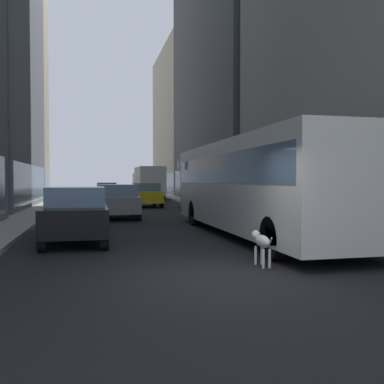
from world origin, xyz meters
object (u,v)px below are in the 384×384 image
Objects in this scene: car_grey_wagon at (117,201)px; car_yellow_taxi at (146,195)px; box_truck at (148,182)px; dalmatian_dog at (261,242)px; pedestrian_in_coat at (321,202)px; car_black_suv at (76,214)px; transit_bus at (253,182)px; car_white_van at (106,192)px; pedestrian_with_handbag at (302,199)px.

car_grey_wagon is 0.95× the size of car_yellow_taxi.
car_yellow_taxi is 0.55× the size of box_truck.
dalmatian_dog is 7.84m from pedestrian_in_coat.
car_grey_wagon is at bearing 77.86° from car_black_suv.
transit_bus is at bearing -90.00° from box_truck.
transit_bus is 27.19m from box_truck.
car_grey_wagon is (-4.00, 7.39, -0.96)m from transit_bus.
car_grey_wagon is (0.00, -17.11, -0.00)m from car_white_van.
car_grey_wagon is 2.32× the size of pedestrian_with_handbag.
transit_bus is 1.54× the size of box_truck.
car_white_van is at bearing 99.27° from transit_bus.
box_truck is at bearing 34.00° from car_white_van.
pedestrian_in_coat is at bearing -82.75° from box_truck.
dalmatian_dog is at bearing -78.90° from car_grey_wagon.
car_white_van is 2.67× the size of pedestrian_in_coat.
car_black_suv is 9.60m from pedestrian_with_handbag.
pedestrian_with_handbag and pedestrian_in_coat have the same top height.
box_truck reaches higher than car_black_suv.
dalmatian_dog is at bearing -128.90° from pedestrian_in_coat.
transit_bus is at bearing 0.52° from car_black_suv.
car_yellow_taxi is at bearing -98.11° from box_truck.
box_truck is at bearing 97.25° from pedestrian_in_coat.
car_grey_wagon is (1.60, 7.44, -0.00)m from car_black_suv.
pedestrian_in_coat is (8.88, 1.47, 0.19)m from car_black_suv.
car_black_suv is 1.15× the size of car_grey_wagon.
car_black_suv is at bearing -101.62° from box_truck.
transit_bus and box_truck have the same top height.
car_white_van is 4.90m from box_truck.
box_truck is at bearing 90.00° from transit_bus.
car_yellow_taxi is 2.45× the size of pedestrian_with_handbag.
pedestrian_with_handbag is (5.03, -12.75, 0.19)m from car_yellow_taxi.
car_white_van is at bearing 94.63° from dalmatian_dog.
car_yellow_taxi is (4.00, 16.01, -0.00)m from car_black_suv.
car_yellow_taxi reaches higher than dalmatian_dog.
car_grey_wagon is at bearing 140.65° from pedestrian_in_coat.
pedestrian_in_coat is (-0.15, -1.80, -0.00)m from pedestrian_with_handbag.
car_white_van is 24.60m from car_black_suv.
box_truck is (0.00, 27.19, -0.11)m from transit_bus.
car_white_van and car_yellow_taxi have the same top height.
pedestrian_in_coat reaches higher than car_black_suv.
dalmatian_dog is (-1.64, -31.86, -1.15)m from box_truck.
car_black_suv is 7.61m from car_grey_wagon.
transit_bus reaches higher than dalmatian_dog.
car_black_suv reaches higher than dalmatian_dog.
car_white_van is 29.26m from dalmatian_dog.
box_truck is 25.99m from pedestrian_in_coat.
pedestrian_with_handbag is 1.00× the size of pedestrian_in_coat.
transit_bus is 8.45m from car_grey_wagon.
pedestrian_in_coat is at bearing -94.75° from pedestrian_with_handbag.
pedestrian_with_handbag is 1.80m from pedestrian_in_coat.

